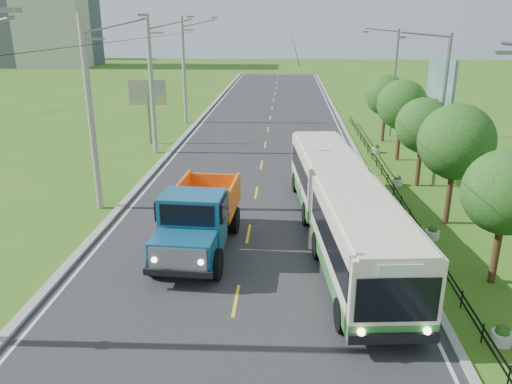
# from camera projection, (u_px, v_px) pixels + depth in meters

# --- Properties ---
(ground) EXTENTS (240.00, 240.00, 0.00)m
(ground) POSITION_uv_depth(u_px,v_px,m) (236.00, 301.00, 18.14)
(ground) COLOR #346918
(ground) RESTS_ON ground
(road) EXTENTS (14.00, 120.00, 0.02)m
(road) POSITION_uv_depth(u_px,v_px,m) (263.00, 158.00, 37.00)
(road) COLOR #28282B
(road) RESTS_ON ground
(curb_left) EXTENTS (0.40, 120.00, 0.15)m
(curb_left) POSITION_uv_depth(u_px,v_px,m) (167.00, 155.00, 37.40)
(curb_left) COLOR #9E9E99
(curb_left) RESTS_ON ground
(curb_right) EXTENTS (0.30, 120.00, 0.10)m
(curb_right) POSITION_uv_depth(u_px,v_px,m) (360.00, 159.00, 36.57)
(curb_right) COLOR #9E9E99
(curb_right) RESTS_ON ground
(edge_line_left) EXTENTS (0.12, 120.00, 0.00)m
(edge_line_left) POSITION_uv_depth(u_px,v_px,m) (174.00, 156.00, 37.39)
(edge_line_left) COLOR silver
(edge_line_left) RESTS_ON road
(edge_line_right) EXTENTS (0.12, 120.00, 0.00)m
(edge_line_right) POSITION_uv_depth(u_px,v_px,m) (353.00, 159.00, 36.61)
(edge_line_right) COLOR silver
(edge_line_right) RESTS_ON road
(centre_dash) EXTENTS (0.12, 2.20, 0.00)m
(centre_dash) POSITION_uv_depth(u_px,v_px,m) (236.00, 300.00, 18.13)
(centre_dash) COLOR yellow
(centre_dash) RESTS_ON road
(railing_right) EXTENTS (0.04, 40.00, 0.60)m
(railing_right) POSITION_uv_depth(u_px,v_px,m) (387.00, 180.00, 30.78)
(railing_right) COLOR black
(railing_right) RESTS_ON ground
(pole_near) EXTENTS (3.51, 0.32, 10.00)m
(pole_near) POSITION_uv_depth(u_px,v_px,m) (91.00, 115.00, 25.45)
(pole_near) COLOR gray
(pole_near) RESTS_ON ground
(pole_mid) EXTENTS (3.51, 0.32, 10.00)m
(pole_mid) POSITION_uv_depth(u_px,v_px,m) (152.00, 86.00, 36.77)
(pole_mid) COLOR gray
(pole_mid) RESTS_ON ground
(pole_far) EXTENTS (3.51, 0.32, 10.00)m
(pole_far) POSITION_uv_depth(u_px,v_px,m) (184.00, 70.00, 48.09)
(pole_far) COLOR gray
(pole_far) RESTS_ON ground
(tree_second) EXTENTS (3.18, 3.26, 5.30)m
(tree_second) POSITION_uv_depth(u_px,v_px,m) (505.00, 196.00, 18.43)
(tree_second) COLOR #382314
(tree_second) RESTS_ON ground
(tree_third) EXTENTS (3.60, 3.62, 6.00)m
(tree_third) POSITION_uv_depth(u_px,v_px,m) (456.00, 145.00, 23.94)
(tree_third) COLOR #382314
(tree_third) RESTS_ON ground
(tree_fourth) EXTENTS (3.24, 3.31, 5.40)m
(tree_fourth) POSITION_uv_depth(u_px,v_px,m) (423.00, 128.00, 29.73)
(tree_fourth) COLOR #382314
(tree_fourth) RESTS_ON ground
(tree_fifth) EXTENTS (3.48, 3.52, 5.80)m
(tree_fifth) POSITION_uv_depth(u_px,v_px,m) (402.00, 107.00, 35.30)
(tree_fifth) COLOR #382314
(tree_fifth) RESTS_ON ground
(tree_back) EXTENTS (3.30, 3.36, 5.50)m
(tree_back) POSITION_uv_depth(u_px,v_px,m) (386.00, 97.00, 41.03)
(tree_back) COLOR #382314
(tree_back) RESTS_ON ground
(streetlight_mid) EXTENTS (3.02, 0.20, 9.07)m
(streetlight_mid) POSITION_uv_depth(u_px,v_px,m) (440.00, 106.00, 29.12)
(streetlight_mid) COLOR slate
(streetlight_mid) RESTS_ON ground
(streetlight_far) EXTENTS (3.02, 0.20, 9.07)m
(streetlight_far) POSITION_uv_depth(u_px,v_px,m) (393.00, 79.00, 42.33)
(streetlight_far) COLOR slate
(streetlight_far) RESTS_ON ground
(planter_front) EXTENTS (0.64, 0.64, 0.67)m
(planter_front) POSITION_uv_depth(u_px,v_px,m) (502.00, 336.00, 15.65)
(planter_front) COLOR silver
(planter_front) RESTS_ON ground
(planter_near) EXTENTS (0.64, 0.64, 0.67)m
(planter_near) POSITION_uv_depth(u_px,v_px,m) (432.00, 233.00, 23.20)
(planter_near) COLOR silver
(planter_near) RESTS_ON ground
(planter_mid) EXTENTS (0.64, 0.64, 0.67)m
(planter_mid) POSITION_uv_depth(u_px,v_px,m) (397.00, 181.00, 30.75)
(planter_mid) COLOR silver
(planter_mid) RESTS_ON ground
(planter_far) EXTENTS (0.64, 0.64, 0.67)m
(planter_far) POSITION_uv_depth(u_px,v_px,m) (376.00, 149.00, 38.30)
(planter_far) COLOR silver
(planter_far) RESTS_ON ground
(billboard_left) EXTENTS (3.00, 0.20, 5.20)m
(billboard_left) POSITION_uv_depth(u_px,v_px,m) (148.00, 96.00, 40.07)
(billboard_left) COLOR slate
(billboard_left) RESTS_ON ground
(billboard_right) EXTENTS (0.24, 6.00, 7.30)m
(billboard_right) POSITION_uv_depth(u_px,v_px,m) (440.00, 86.00, 34.54)
(billboard_right) COLOR slate
(billboard_right) RESTS_ON ground
(bus) EXTENTS (4.28, 17.10, 3.27)m
(bus) POSITION_uv_depth(u_px,v_px,m) (341.00, 202.00, 22.35)
(bus) COLOR #338035
(bus) RESTS_ON ground
(dump_truck) EXTENTS (3.11, 7.24, 2.99)m
(dump_truck) POSITION_uv_depth(u_px,v_px,m) (198.00, 215.00, 21.57)
(dump_truck) COLOR #15567E
(dump_truck) RESTS_ON ground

